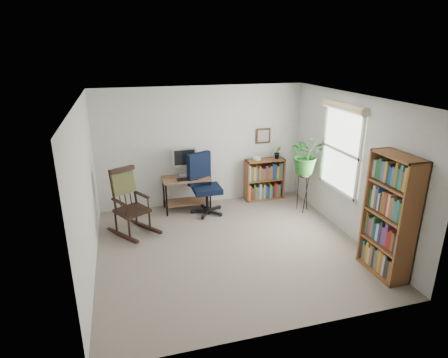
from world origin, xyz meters
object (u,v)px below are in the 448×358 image
object	(u,v)px
low_bookshelf	(264,179)
desk	(187,194)
rocking_chair	(131,202)
office_chair	(207,184)
tall_bookshelf	(390,216)

from	to	relation	value
low_bookshelf	desk	bearing A→B (deg)	-175.96
desk	rocking_chair	xyz separation A→B (m)	(-1.09, -0.76, 0.26)
office_chair	tall_bookshelf	xyz separation A→B (m)	(1.98, -2.66, 0.28)
low_bookshelf	rocking_chair	bearing A→B (deg)	-162.54
desk	low_bookshelf	xyz separation A→B (m)	(1.70, 0.12, 0.10)
desk	tall_bookshelf	size ratio (longest dim) A/B	0.53
rocking_chair	low_bookshelf	distance (m)	2.92
desk	rocking_chair	bearing A→B (deg)	-145.22
office_chair	tall_bookshelf	distance (m)	3.33
office_chair	desk	bearing A→B (deg)	115.44
rocking_chair	low_bookshelf	world-z (taller)	rocking_chair
desk	low_bookshelf	world-z (taller)	low_bookshelf
office_chair	tall_bookshelf	size ratio (longest dim) A/B	0.68
desk	tall_bookshelf	distance (m)	3.80
desk	tall_bookshelf	bearing A→B (deg)	-51.79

